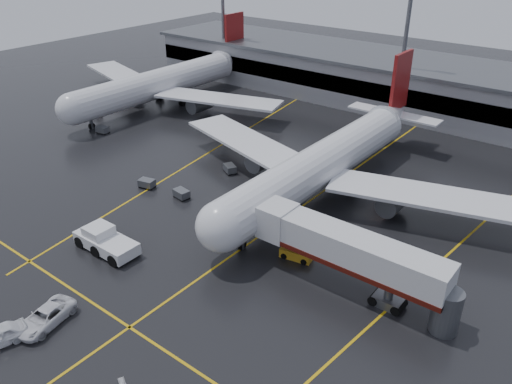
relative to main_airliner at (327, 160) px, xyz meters
The scene contains 19 objects.
ground 10.57m from the main_airliner, 90.00° to the right, with size 220.00×220.00×0.00m, color black.
apron_line_centre 10.57m from the main_airliner, 90.00° to the right, with size 0.25×90.00×0.02m, color gold.
apron_line_stop 31.98m from the main_airliner, 90.00° to the right, with size 60.00×0.25×0.02m, color gold.
apron_line_left 20.44m from the main_airliner, behind, with size 0.25×70.00×0.02m, color gold.
apron_line_right 18.49m from the main_airliner, ahead, with size 0.25×70.00×0.02m, color gold.
terminal 38.23m from the main_airliner, 90.00° to the left, with size 122.00×19.00×8.60m.
light_mast_left 56.34m from the main_airliner, 144.33° to the left, with size 3.00×1.20×25.45m.
light_mast_mid 34.26m from the main_airliner, 98.80° to the left, with size 3.00×1.20×25.45m.
main_airliner is the anchor object (origin of this frame).
second_airliner 43.68m from the main_airliner, 164.05° to the left, with size 48.80×45.60×14.10m.
jet_bridge 19.68m from the main_airliner, 52.90° to the right, with size 19.90×3.40×6.05m.
pushback_tractor 28.05m from the main_airliner, 113.39° to the right, with size 7.39×3.20×2.63m.
belt_loader 16.01m from the main_airliner, 69.43° to the right, with size 3.48×2.04×2.08m.
service_van_a 36.40m from the main_airliner, 99.37° to the right, with size 2.51×5.45×1.51m, color white.
baggage_cart_a 18.49m from the main_airliner, 135.77° to the right, with size 2.17×1.58×1.12m.
baggage_cart_b 23.15m from the main_airliner, 144.28° to the right, with size 2.25×1.73×1.12m.
baggage_cart_c 13.92m from the main_airliner, 165.42° to the right, with size 2.38×2.10×1.12m.
baggage_cart_d 47.00m from the main_airliner, behind, with size 2.10×1.45×1.12m.
baggage_cart_e 39.40m from the main_airliner, behind, with size 2.18×1.59×1.12m.
Camera 1 is at (28.76, -41.43, 30.40)m, focal length 35.97 mm.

